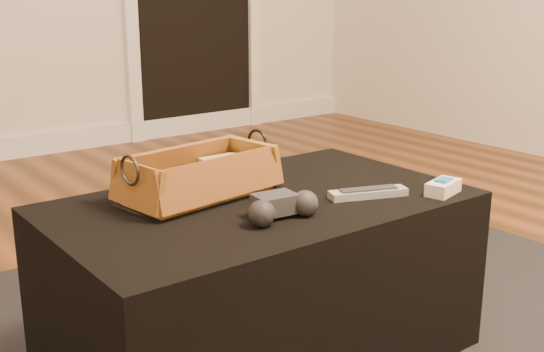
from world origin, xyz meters
TOP-DOWN VIEW (x-y plane):
  - ottoman at (-0.05, 0.18)m, footprint 1.00×0.60m
  - tv_remote at (-0.17, 0.27)m, footprint 0.21×0.10m
  - cloth_bundle at (-0.06, 0.34)m, footprint 0.11×0.08m
  - wicker_basket at (-0.15, 0.29)m, footprint 0.42×0.26m
  - game_controller at (-0.10, 0.04)m, footprint 0.18×0.10m
  - silver_remote at (0.17, 0.04)m, footprint 0.20×0.11m
  - cream_gadget at (0.34, -0.06)m, footprint 0.11×0.08m

SIDE VIEW (x-z plane):
  - ottoman at x=-0.05m, z-range 0.01..0.43m
  - silver_remote at x=0.17m, z-range 0.43..0.45m
  - cream_gadget at x=0.34m, z-range 0.43..0.47m
  - tv_remote at x=-0.17m, z-range 0.45..0.47m
  - game_controller at x=-0.10m, z-range 0.43..0.49m
  - cloth_bundle at x=-0.06m, z-range 0.45..0.51m
  - wicker_basket at x=-0.15m, z-range 0.41..0.55m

